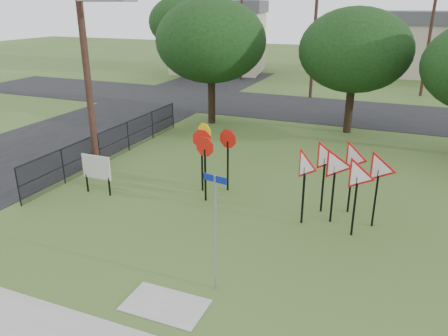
# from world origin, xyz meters

# --- Properties ---
(ground) EXTENTS (140.00, 140.00, 0.00)m
(ground) POSITION_xyz_m (0.00, 0.00, 0.00)
(ground) COLOR #375720
(street_left) EXTENTS (8.00, 50.00, 0.02)m
(street_left) POSITION_xyz_m (-12.00, 10.00, 0.01)
(street_left) COLOR black
(street_left) RESTS_ON ground
(street_far) EXTENTS (60.00, 8.00, 0.02)m
(street_far) POSITION_xyz_m (0.00, 20.00, 0.01)
(street_far) COLOR black
(street_far) RESTS_ON ground
(curb_pad) EXTENTS (2.00, 1.20, 0.02)m
(curb_pad) POSITION_xyz_m (0.00, -2.40, 0.01)
(curb_pad) COLOR #9B9B93
(curb_pad) RESTS_ON ground
(street_name_sign) EXTENTS (0.64, 0.14, 3.14)m
(street_name_sign) POSITION_xyz_m (0.87, -1.30, 1.79)
(street_name_sign) COLOR gray
(street_name_sign) RESTS_ON ground
(stop_sign_cluster) EXTENTS (1.94, 1.95, 2.49)m
(stop_sign_cluster) POSITION_xyz_m (-1.83, 4.42, 1.84)
(stop_sign_cluster) COLOR black
(stop_sign_cluster) RESTS_ON ground
(yield_sign_cluster) EXTENTS (3.19, 2.22, 2.61)m
(yield_sign_cluster) POSITION_xyz_m (3.18, 3.68, 1.91)
(yield_sign_cluster) COLOR black
(yield_sign_cluster) RESTS_ON ground
(info_board) EXTENTS (1.25, 0.05, 1.56)m
(info_board) POSITION_xyz_m (-5.70, 2.50, 1.03)
(info_board) COLOR black
(info_board) RESTS_ON ground
(utility_pole_main) EXTENTS (3.55, 0.33, 10.00)m
(utility_pole_main) POSITION_xyz_m (-7.24, 4.50, 5.21)
(utility_pole_main) COLOR #3D241C
(utility_pole_main) RESTS_ON ground
(far_pole_a) EXTENTS (1.40, 0.24, 9.00)m
(far_pole_a) POSITION_xyz_m (-2.00, 24.00, 4.60)
(far_pole_a) COLOR #3D241C
(far_pole_a) RESTS_ON ground
(far_pole_b) EXTENTS (1.40, 0.24, 8.50)m
(far_pole_b) POSITION_xyz_m (6.00, 28.00, 4.35)
(far_pole_b) COLOR #3D241C
(far_pole_b) RESTS_ON ground
(far_pole_c) EXTENTS (1.40, 0.24, 9.00)m
(far_pole_c) POSITION_xyz_m (-10.00, 30.00, 4.60)
(far_pole_c) COLOR #3D241C
(far_pole_c) RESTS_ON ground
(fence_run) EXTENTS (0.05, 11.55, 1.50)m
(fence_run) POSITION_xyz_m (-7.60, 6.25, 0.78)
(fence_run) COLOR black
(fence_run) RESTS_ON ground
(house_left) EXTENTS (10.58, 8.88, 7.20)m
(house_left) POSITION_xyz_m (-14.00, 34.00, 3.65)
(house_left) COLOR beige
(house_left) RESTS_ON ground
(house_mid) EXTENTS (8.40, 8.40, 6.20)m
(house_mid) POSITION_xyz_m (4.00, 40.00, 3.15)
(house_mid) COLOR beige
(house_mid) RESTS_ON ground
(tree_near_left) EXTENTS (6.40, 6.40, 7.27)m
(tree_near_left) POSITION_xyz_m (-6.00, 14.00, 4.86)
(tree_near_left) COLOR black
(tree_near_left) RESTS_ON ground
(tree_near_mid) EXTENTS (6.00, 6.00, 6.80)m
(tree_near_mid) POSITION_xyz_m (2.00, 15.00, 4.54)
(tree_near_mid) COLOR black
(tree_near_mid) RESTS_ON ground
(tree_far_left) EXTENTS (6.80, 6.80, 7.73)m
(tree_far_left) POSITION_xyz_m (-16.00, 30.00, 5.17)
(tree_far_left) COLOR black
(tree_far_left) RESTS_ON ground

